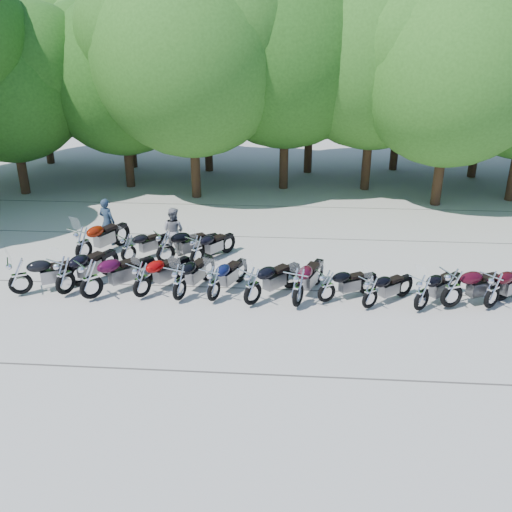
# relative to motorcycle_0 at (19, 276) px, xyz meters

# --- Properties ---
(ground) EXTENTS (90.00, 90.00, 0.00)m
(ground) POSITION_rel_motorcycle_0_xyz_m (6.99, -0.49, -0.68)
(ground) COLOR #A8A398
(ground) RESTS_ON ground
(tree_1) EXTENTS (6.97, 6.97, 8.55)m
(tree_1) POSITION_rel_motorcycle_0_xyz_m (-5.06, 10.74, 4.39)
(tree_1) COLOR #3A2614
(tree_1) RESTS_ON ground
(tree_2) EXTENTS (7.31, 7.31, 8.97)m
(tree_2) POSITION_rel_motorcycle_0_xyz_m (-0.27, 12.35, 4.64)
(tree_2) COLOR #3A2614
(tree_2) RESTS_ON ground
(tree_3) EXTENTS (8.70, 8.70, 10.67)m
(tree_3) POSITION_rel_motorcycle_0_xyz_m (3.41, 10.75, 5.65)
(tree_3) COLOR #3A2614
(tree_3) RESTS_ON ground
(tree_4) EXTENTS (9.13, 9.13, 11.20)m
(tree_4) POSITION_rel_motorcycle_0_xyz_m (7.52, 12.60, 5.96)
(tree_4) COLOR #3A2614
(tree_4) RESTS_ON ground
(tree_5) EXTENTS (9.04, 9.04, 11.10)m
(tree_5) POSITION_rel_motorcycle_0_xyz_m (11.60, 12.71, 5.90)
(tree_5) COLOR #3A2614
(tree_5) RESTS_ON ground
(tree_6) EXTENTS (8.00, 8.00, 9.82)m
(tree_6) POSITION_rel_motorcycle_0_xyz_m (14.54, 10.33, 5.14)
(tree_6) COLOR #3A2614
(tree_6) RESTS_ON ground
(tree_9) EXTENTS (7.59, 7.59, 9.32)m
(tree_9) POSITION_rel_motorcycle_0_xyz_m (-6.55, 17.10, 4.84)
(tree_9) COLOR #3A2614
(tree_9) RESTS_ON ground
(tree_10) EXTENTS (7.78, 7.78, 9.55)m
(tree_10) POSITION_rel_motorcycle_0_xyz_m (-1.31, 16.48, 4.98)
(tree_10) COLOR #3A2614
(tree_10) RESTS_ON ground
(tree_11) EXTENTS (7.56, 7.56, 9.28)m
(tree_11) POSITION_rel_motorcycle_0_xyz_m (3.22, 15.94, 4.82)
(tree_11) COLOR #3A2614
(tree_11) RESTS_ON ground
(tree_12) EXTENTS (7.88, 7.88, 9.67)m
(tree_12) POSITION_rel_motorcycle_0_xyz_m (8.79, 15.98, 5.05)
(tree_12) COLOR #3A2614
(tree_12) RESTS_ON ground
(tree_13) EXTENTS (8.31, 8.31, 10.20)m
(tree_13) POSITION_rel_motorcycle_0_xyz_m (13.68, 16.98, 5.36)
(tree_13) COLOR #3A2614
(tree_13) RESTS_ON ground
(tree_14) EXTENTS (8.02, 8.02, 9.84)m
(tree_14) POSITION_rel_motorcycle_0_xyz_m (17.67, 15.60, 5.15)
(tree_14) COLOR #3A2614
(tree_14) RESTS_ON ground
(motorcycle_0) EXTENTS (2.45, 1.77, 1.35)m
(motorcycle_0) POSITION_rel_motorcycle_0_xyz_m (0.00, 0.00, 0.00)
(motorcycle_0) COLOR black
(motorcycle_0) RESTS_ON ground
(motorcycle_1) EXTENTS (1.78, 2.56, 1.40)m
(motorcycle_1) POSITION_rel_motorcycle_0_xyz_m (1.33, 0.12, 0.03)
(motorcycle_1) COLOR black
(motorcycle_1) RESTS_ON ground
(motorcycle_2) EXTENTS (2.34, 2.38, 1.45)m
(motorcycle_2) POSITION_rel_motorcycle_0_xyz_m (2.23, -0.14, 0.05)
(motorcycle_2) COLOR #380722
(motorcycle_2) RESTS_ON ground
(motorcycle_3) EXTENTS (1.88, 2.32, 1.31)m
(motorcycle_3) POSITION_rel_motorcycle_0_xyz_m (3.67, 0.10, -0.02)
(motorcycle_3) COLOR #950505
(motorcycle_3) RESTS_ON ground
(motorcycle_4) EXTENTS (1.47, 2.42, 1.31)m
(motorcycle_4) POSITION_rel_motorcycle_0_xyz_m (4.81, -0.01, -0.02)
(motorcycle_4) COLOR black
(motorcycle_4) RESTS_ON ground
(motorcycle_5) EXTENTS (1.50, 2.31, 1.26)m
(motorcycle_5) POSITION_rel_motorcycle_0_xyz_m (5.82, 0.02, -0.05)
(motorcycle_5) COLOR #0C1338
(motorcycle_5) RESTS_ON ground
(motorcycle_6) EXTENTS (2.10, 2.30, 1.35)m
(motorcycle_6) POSITION_rel_motorcycle_0_xyz_m (6.97, -0.15, 0.00)
(motorcycle_6) COLOR black
(motorcycle_6) RESTS_ON ground
(motorcycle_7) EXTENTS (1.53, 2.51, 1.36)m
(motorcycle_7) POSITION_rel_motorcycle_0_xyz_m (8.28, -0.15, 0.01)
(motorcycle_7) COLOR #390716
(motorcycle_7) RESTS_ON ground
(motorcycle_8) EXTENTS (2.10, 1.56, 1.16)m
(motorcycle_8) POSITION_rel_motorcycle_0_xyz_m (9.11, 0.17, -0.09)
(motorcycle_8) COLOR black
(motorcycle_8) RESTS_ON ground
(motorcycle_9) EXTENTS (1.97, 1.78, 1.15)m
(motorcycle_9) POSITION_rel_motorcycle_0_xyz_m (10.32, -0.11, -0.10)
(motorcycle_9) COLOR black
(motorcycle_9) RESTS_ON ground
(motorcycle_10) EXTENTS (2.07, 2.02, 1.25)m
(motorcycle_10) POSITION_rel_motorcycle_0_xyz_m (11.76, -0.14, -0.05)
(motorcycle_10) COLOR black
(motorcycle_10) RESTS_ON ground
(motorcycle_11) EXTENTS (2.58, 1.65, 1.40)m
(motorcycle_11) POSITION_rel_motorcycle_0_xyz_m (12.64, 0.08, 0.03)
(motorcycle_11) COLOR black
(motorcycle_11) RESTS_ON ground
(motorcycle_12) EXTENTS (2.23, 2.05, 1.31)m
(motorcycle_12) POSITION_rel_motorcycle_0_xyz_m (13.78, 0.15, -0.02)
(motorcycle_12) COLOR black
(motorcycle_12) RESTS_ON ground
(motorcycle_13) EXTENTS (1.80, 2.61, 1.43)m
(motorcycle_13) POSITION_rel_motorcycle_0_xyz_m (0.94, 2.65, 0.04)
(motorcycle_13) COLOR maroon
(motorcycle_13) RESTS_ON ground
(motorcycle_14) EXTENTS (1.85, 1.95, 1.17)m
(motorcycle_14) POSITION_rel_motorcycle_0_xyz_m (2.50, 2.67, -0.09)
(motorcycle_14) COLOR black
(motorcycle_14) RESTS_ON ground
(motorcycle_15) EXTENTS (2.37, 1.94, 1.34)m
(motorcycle_15) POSITION_rel_motorcycle_0_xyz_m (3.79, 2.64, -0.01)
(motorcycle_15) COLOR black
(motorcycle_15) RESTS_ON ground
(motorcycle_16) EXTENTS (1.77, 2.10, 1.20)m
(motorcycle_16) POSITION_rel_motorcycle_0_xyz_m (4.87, 2.63, -0.08)
(motorcycle_16) COLOR black
(motorcycle_16) RESTS_ON ground
(rider_0) EXTENTS (0.75, 0.62, 1.77)m
(rider_0) POSITION_rel_motorcycle_0_xyz_m (1.24, 4.37, 0.21)
(rider_0) COLOR #203042
(rider_0) RESTS_ON ground
(rider_1) EXTENTS (1.01, 0.91, 1.70)m
(rider_1) POSITION_rel_motorcycle_0_xyz_m (3.86, 3.69, 0.18)
(rider_1) COLOR gray
(rider_1) RESTS_ON ground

